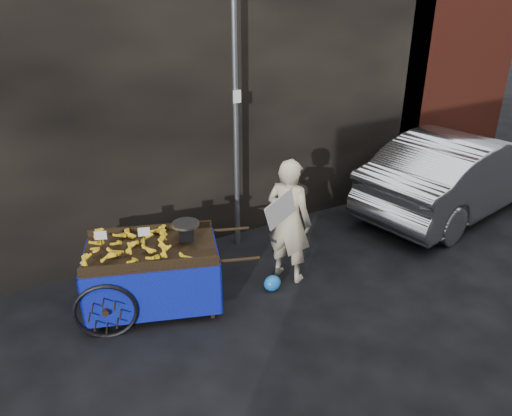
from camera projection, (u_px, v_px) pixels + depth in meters
ground at (263, 287)px, 7.00m from camera, size 80.00×80.00×0.00m
building_wall at (203, 74)px, 8.16m from camera, size 13.50×2.00×5.00m
street_pole at (236, 123)px, 7.31m from camera, size 0.12×0.10×4.00m
banana_cart at (147, 255)px, 6.30m from camera, size 2.47×1.71×1.23m
vendor at (289, 221)px, 6.86m from camera, size 0.90×0.78×1.80m
plastic_bag at (272, 283)px, 6.88m from camera, size 0.25×0.20×0.22m
parked_car at (461, 172)px, 9.06m from camera, size 4.65×2.30×1.47m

